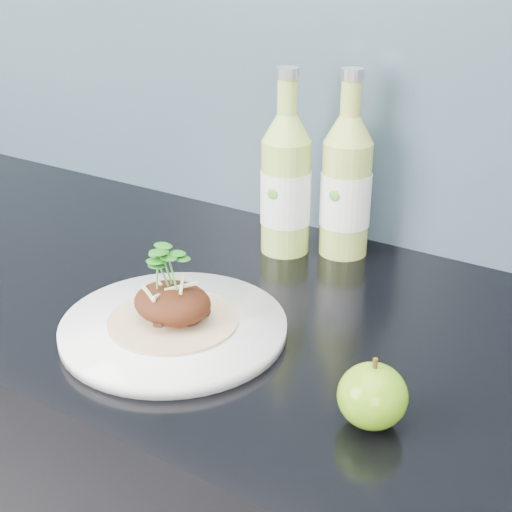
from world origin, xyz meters
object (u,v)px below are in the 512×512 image
at_px(dinner_plate, 174,327).
at_px(green_apple, 372,396).
at_px(cider_bottle_right, 346,187).
at_px(cider_bottle_left, 286,185).

distance_m(dinner_plate, green_apple, 0.28).
relative_size(dinner_plate, cider_bottle_right, 1.16).
distance_m(green_apple, cider_bottle_left, 0.43).
bearing_deg(cider_bottle_left, dinner_plate, -91.49).
bearing_deg(cider_bottle_right, dinner_plate, -115.42).
bearing_deg(dinner_plate, cider_bottle_right, 78.87).
relative_size(green_apple, cider_bottle_right, 0.27).
distance_m(dinner_plate, cider_bottle_right, 0.35).
height_order(dinner_plate, green_apple, green_apple).
height_order(cider_bottle_left, cider_bottle_right, same).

